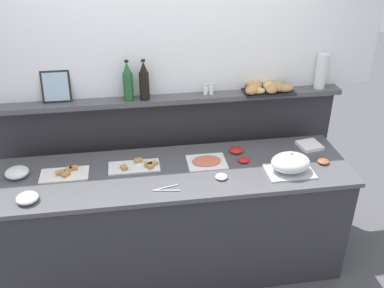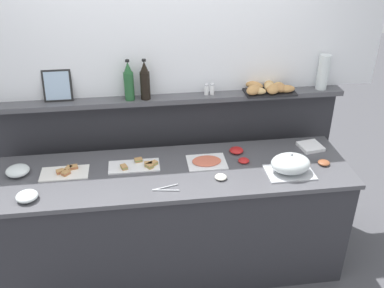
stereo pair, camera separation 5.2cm
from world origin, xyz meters
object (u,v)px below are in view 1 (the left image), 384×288
(glass_bowl_medium, at_px, (17,173))
(wine_bottle_green, at_px, (128,82))
(cold_cuts_platter, at_px, (207,162))
(framed_picture, at_px, (56,87))
(condiment_bowl_dark, at_px, (221,177))
(sandwich_platter_side, at_px, (137,166))
(salt_shaker, at_px, (206,89))
(bread_basket, at_px, (267,88))
(condiment_bowl_red, at_px, (323,161))
(wine_bottle_dark, at_px, (144,82))
(condiment_bowl_cream, at_px, (236,150))
(serving_tongs, at_px, (166,189))
(serving_cloche, at_px, (290,164))
(water_carafe, at_px, (321,71))
(sandwich_platter_rear, at_px, (65,174))
(napkin_stack, at_px, (309,145))
(pepper_shaker, at_px, (211,89))
(condiment_bowl_teal, at_px, (244,160))
(glass_bowl_large, at_px, (27,198))

(glass_bowl_medium, xyz_separation_m, wine_bottle_green, (0.83, 0.35, 0.50))
(cold_cuts_platter, bearing_deg, framed_picture, 158.32)
(condiment_bowl_dark, bearing_deg, sandwich_platter_side, 157.71)
(salt_shaker, xyz_separation_m, bread_basket, (0.49, -0.03, -0.00))
(bread_basket, bearing_deg, condiment_bowl_red, -57.63)
(wine_bottle_dark, bearing_deg, condiment_bowl_cream, -20.19)
(bread_basket, bearing_deg, sandwich_platter_side, -162.07)
(serving_tongs, relative_size, wine_bottle_green, 0.59)
(condiment_bowl_dark, relative_size, wine_bottle_dark, 0.27)
(serving_cloche, distance_m, water_carafe, 0.87)
(condiment_bowl_dark, bearing_deg, bread_basket, 50.53)
(water_carafe, bearing_deg, sandwich_platter_rear, -168.86)
(napkin_stack, bearing_deg, condiment_bowl_red, -88.06)
(glass_bowl_medium, relative_size, napkin_stack, 0.98)
(sandwich_platter_side, bearing_deg, wine_bottle_green, 93.09)
(sandwich_platter_rear, height_order, serving_cloche, serving_cloche)
(condiment_bowl_cream, height_order, serving_tongs, condiment_bowl_cream)
(serving_cloche, distance_m, glass_bowl_medium, 1.96)
(sandwich_platter_side, xyz_separation_m, condiment_bowl_red, (1.39, -0.15, 0.01))
(serving_tongs, xyz_separation_m, napkin_stack, (1.19, 0.42, 0.01))
(condiment_bowl_red, bearing_deg, pepper_shaker, 145.33)
(serving_tongs, xyz_separation_m, framed_picture, (-0.74, 0.73, 0.50))
(serving_cloche, height_order, glass_bowl_medium, serving_cloche)
(condiment_bowl_red, relative_size, water_carafe, 0.31)
(salt_shaker, bearing_deg, serving_cloche, -49.75)
(glass_bowl_medium, distance_m, condiment_bowl_teal, 1.65)
(salt_shaker, distance_m, water_carafe, 0.95)
(serving_cloche, height_order, napkin_stack, serving_cloche)
(framed_picture, bearing_deg, napkin_stack, -9.32)
(sandwich_platter_side, xyz_separation_m, serving_tongs, (0.18, -0.32, -0.01))
(condiment_bowl_cream, bearing_deg, pepper_shaker, 120.08)
(sandwich_platter_side, distance_m, cold_cuts_platter, 0.52)
(napkin_stack, relative_size, water_carafe, 0.60)
(condiment_bowl_dark, bearing_deg, pepper_shaker, 86.73)
(napkin_stack, bearing_deg, glass_bowl_large, -168.91)
(sandwich_platter_side, xyz_separation_m, napkin_stack, (1.38, 0.10, 0.00))
(wine_bottle_green, relative_size, pepper_shaker, 3.63)
(wine_bottle_dark, bearing_deg, water_carafe, 0.82)
(cold_cuts_platter, xyz_separation_m, wine_bottle_dark, (-0.42, 0.37, 0.52))
(condiment_bowl_cream, height_order, salt_shaker, salt_shaker)
(sandwich_platter_rear, distance_m, condiment_bowl_red, 1.91)
(condiment_bowl_cream, bearing_deg, bread_basket, 39.31)
(sandwich_platter_rear, xyz_separation_m, serving_cloche, (1.61, -0.21, 0.06))
(napkin_stack, relative_size, salt_shaker, 1.95)
(sandwich_platter_side, height_order, condiment_bowl_dark, sandwich_platter_side)
(condiment_bowl_cream, height_order, napkin_stack, condiment_bowl_cream)
(condiment_bowl_red, bearing_deg, cold_cuts_platter, 170.87)
(serving_tongs, distance_m, water_carafe, 1.59)
(framed_picture, bearing_deg, cold_cuts_platter, -21.68)
(sandwich_platter_side, bearing_deg, cold_cuts_platter, -1.53)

